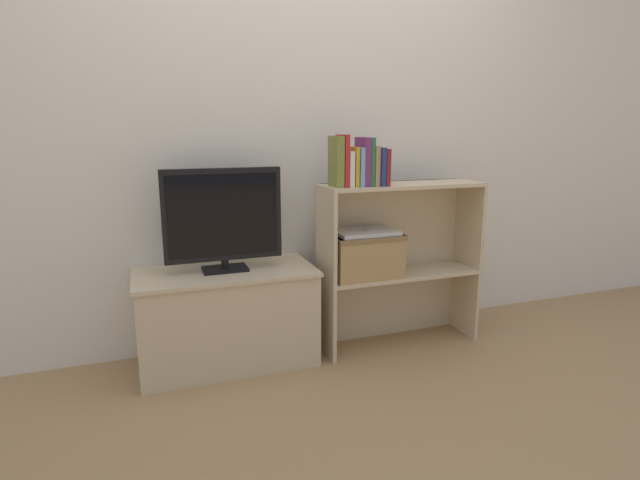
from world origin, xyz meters
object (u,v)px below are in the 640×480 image
Objects in this scene: book_crimson at (343,161)px; book_skyblue at (357,167)px; tv_stand at (227,317)px; book_navy at (378,166)px; book_maroon at (382,167)px; tv at (223,217)px; book_tan at (373,166)px; book_forest at (368,162)px; book_olive at (336,162)px; storage_basket_left at (365,253)px; book_plum at (363,162)px; book_ivory at (347,169)px; book_mustard at (353,167)px; laptop at (365,232)px.

book_skyblue is (0.08, -0.00, -0.03)m from book_crimson.
tv_stand is 1.09m from book_navy.
tv is at bearing 172.67° from book_maroon.
book_tan reaches higher than book_skyblue.
book_maroon is (0.81, -0.10, 0.23)m from tv.
book_tan is at bearing 0.00° from book_crimson.
book_navy reaches higher than tv.
book_forest is at bearing -0.00° from book_crimson.
book_olive reaches higher than tv.
book_plum is at bearing -147.68° from storage_basket_left.
book_ivory reaches higher than storage_basket_left.
book_mustard is (0.06, 0.00, -0.03)m from book_crimson.
book_plum reaches higher than book_skyblue.
book_ivory is 0.19m from book_maroon.
book_mustard reaches higher than tv.
book_maroon is at bearing -13.41° from storage_basket_left.
storage_basket_left is at bearing 161.03° from book_navy.
book_forest is at bearing -8.25° from tv_stand.
book_mustard is 0.14m from book_navy.
book_olive is at bearing -173.78° from storage_basket_left.
book_plum is 0.49m from storage_basket_left.
tv is 0.77m from storage_basket_left.
book_navy is (0.78, -0.11, 0.76)m from tv_stand.
book_plum is 1.26× the size of book_navy.
book_crimson reaches higher than book_tan.
book_ivory is 0.03m from book_mustard.
book_olive is 0.21m from book_tan.
book_forest is at bearing -0.00° from book_ivory.
book_tan is 0.03m from book_navy.
book_ivory is at bearing 0.00° from book_crimson.
book_plum reaches higher than tv_stand.
book_olive is 0.10m from book_mustard.
storage_basket_left is at bearing 7.74° from book_crimson.
book_olive is 0.41m from laptop.
book_skyblue is 0.04m from book_plum.
book_olive is 1.35× the size of book_maroon.
book_skyblue is at bearing -180.00° from book_maroon.
book_olive is at bearing -10.65° from tv.
book_skyblue is at bearing -180.00° from book_plum.
tv is 0.85m from book_maroon.
tv is 2.25× the size of book_crimson.
laptop is at bearing 161.03° from book_navy.
book_plum is at bearing 180.00° from book_forest.
book_mustard is at bearing -9.17° from tv.
book_olive reaches higher than book_ivory.
tv_stand is 4.62× the size of book_navy.
book_olive is at bearing 180.00° from book_plum.
storage_basket_left is (-0.03, 0.02, -0.47)m from book_tan.
tv_stand is at bearing 90.00° from tv.
book_skyblue is (0.67, -0.10, 0.24)m from tv.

